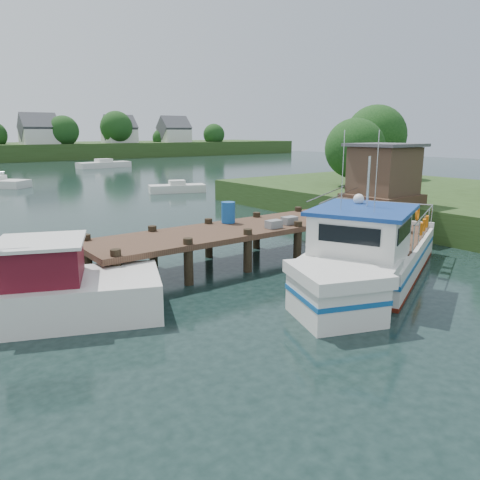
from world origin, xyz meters
TOP-DOWN VIEW (x-y plane):
  - ground_plane at (0.00, 0.00)m, footprint 160.00×160.00m
  - near_shore at (16.88, -0.73)m, footprint 16.00×30.00m
  - dock at (6.51, 0.01)m, footprint 16.60×3.00m
  - lobster_boat at (2.05, -4.71)m, footprint 10.12×6.55m
  - work_boat at (-8.55, -1.16)m, footprint 8.61×5.29m
  - moored_far at (14.46, 51.93)m, footprint 7.58×3.00m
  - moored_b at (8.87, 20.60)m, footprint 4.94×3.09m
  - moored_c at (17.00, 15.99)m, footprint 6.08×2.27m

SIDE VIEW (x-z plane):
  - ground_plane at x=0.00m, z-range 0.00..0.00m
  - moored_c at x=17.00m, z-range -0.12..0.83m
  - moored_b at x=8.87m, z-range -0.13..0.90m
  - moored_far at x=14.46m, z-range -0.16..1.10m
  - work_boat at x=-8.55m, z-range -1.58..3.05m
  - lobster_boat at x=2.05m, z-range -1.62..3.47m
  - near_shore at x=16.88m, z-range -1.83..5.93m
  - dock at x=6.51m, z-range -0.15..4.63m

